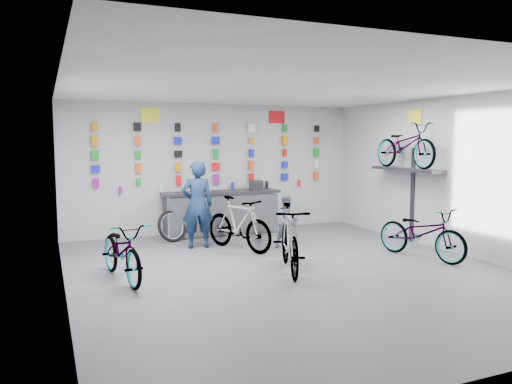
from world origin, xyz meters
name	(u,v)px	position (x,y,z in m)	size (l,w,h in m)	color
floor	(292,271)	(0.00, 0.00, 0.00)	(8.00, 8.00, 0.00)	#4D4D52
ceiling	(293,87)	(0.00, 0.00, 3.00)	(8.00, 8.00, 0.00)	white
wall_back	(215,168)	(0.00, 4.00, 1.50)	(7.00, 7.00, 0.00)	silver
wall_front	(498,215)	(0.00, -4.00, 1.50)	(7.00, 7.00, 0.00)	silver
wall_left	(62,190)	(-3.50, 0.00, 1.50)	(8.00, 8.00, 0.00)	silver
wall_right	(457,175)	(3.50, 0.00, 1.50)	(8.00, 8.00, 0.00)	silver
counter	(222,213)	(0.00, 3.54, 0.49)	(2.70, 0.66, 1.00)	black
merch_wall	(214,156)	(-0.04, 3.93, 1.79)	(5.56, 0.08, 1.56)	#98159A
wall_bracket	(407,173)	(3.33, 1.20, 1.46)	(0.39, 1.90, 2.00)	#333338
sign_left	(150,115)	(-1.50, 3.98, 2.72)	(0.42, 0.02, 0.30)	#FFFB30
sign_right	(277,117)	(1.60, 3.98, 2.72)	(0.42, 0.02, 0.30)	red
sign_side	(415,117)	(3.48, 1.20, 2.65)	(0.02, 0.40, 0.30)	#FFFB30
bike_left	(122,251)	(-2.65, 0.58, 0.47)	(0.62, 1.77, 0.93)	gray
bike_center	(290,239)	(-0.07, -0.04, 0.56)	(0.52, 1.86, 1.12)	gray
bike_right	(422,233)	(2.61, -0.10, 0.48)	(0.63, 1.81, 0.95)	gray
bike_service	(239,224)	(-0.24, 1.84, 0.53)	(0.50, 1.76, 1.06)	gray
bike_wall	(405,145)	(3.25, 1.20, 2.05)	(0.63, 1.80, 0.95)	gray
clerk	(197,205)	(-0.92, 2.37, 0.88)	(0.64, 0.42, 1.75)	#132749
customer	(288,221)	(0.76, 1.69, 0.53)	(0.52, 0.40, 1.06)	slate
spare_wheel	(172,226)	(-1.25, 3.17, 0.33)	(0.75, 0.48, 0.69)	black
register	(256,185)	(0.86, 3.55, 1.11)	(0.28, 0.30, 0.22)	black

